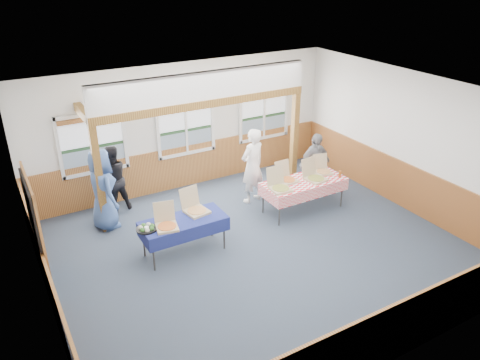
{
  "coord_description": "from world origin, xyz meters",
  "views": [
    {
      "loc": [
        -4.33,
        -6.81,
        5.4
      ],
      "look_at": [
        0.15,
        1.0,
        1.12
      ],
      "focal_mm": 35.0,
      "sensor_mm": 36.0,
      "label": 1
    }
  ],
  "objects_px": {
    "woman_white": "(252,166)",
    "person_grey": "(315,164)",
    "table_right": "(304,183)",
    "table_left": "(183,222)",
    "woman_black": "(112,179)",
    "man_blue": "(102,190)"
  },
  "relations": [
    {
      "from": "woman_black",
      "to": "table_right",
      "type": "bearing_deg",
      "value": 143.19
    },
    {
      "from": "table_left",
      "to": "table_right",
      "type": "distance_m",
      "value": 3.15
    },
    {
      "from": "woman_black",
      "to": "woman_white",
      "type": "bearing_deg",
      "value": 151.25
    },
    {
      "from": "person_grey",
      "to": "man_blue",
      "type": "bearing_deg",
      "value": 168.06
    },
    {
      "from": "woman_white",
      "to": "table_right",
      "type": "bearing_deg",
      "value": 115.31
    },
    {
      "from": "table_left",
      "to": "person_grey",
      "type": "height_order",
      "value": "person_grey"
    },
    {
      "from": "table_left",
      "to": "woman_black",
      "type": "distance_m",
      "value": 2.55
    },
    {
      "from": "woman_white",
      "to": "man_blue",
      "type": "xyz_separation_m",
      "value": [
        -3.43,
        0.56,
        -0.02
      ]
    },
    {
      "from": "table_left",
      "to": "man_blue",
      "type": "height_order",
      "value": "man_blue"
    },
    {
      "from": "table_left",
      "to": "woman_white",
      "type": "relative_size",
      "value": 0.94
    },
    {
      "from": "man_blue",
      "to": "table_left",
      "type": "bearing_deg",
      "value": -158.16
    },
    {
      "from": "table_right",
      "to": "table_left",
      "type": "bearing_deg",
      "value": 170.78
    },
    {
      "from": "table_left",
      "to": "person_grey",
      "type": "distance_m",
      "value": 4.02
    },
    {
      "from": "table_right",
      "to": "person_grey",
      "type": "relative_size",
      "value": 1.35
    },
    {
      "from": "woman_black",
      "to": "man_blue",
      "type": "xyz_separation_m",
      "value": [
        -0.38,
        -0.64,
        0.11
      ]
    },
    {
      "from": "table_right",
      "to": "woman_black",
      "type": "distance_m",
      "value": 4.42
    },
    {
      "from": "table_right",
      "to": "person_grey",
      "type": "bearing_deg",
      "value": 23.88
    },
    {
      "from": "woman_white",
      "to": "person_grey",
      "type": "relative_size",
      "value": 1.18
    },
    {
      "from": "table_right",
      "to": "woman_white",
      "type": "xyz_separation_m",
      "value": [
        -0.8,
        0.98,
        0.22
      ]
    },
    {
      "from": "woman_white",
      "to": "person_grey",
      "type": "height_order",
      "value": "woman_white"
    },
    {
      "from": "woman_white",
      "to": "person_grey",
      "type": "distance_m",
      "value": 1.63
    },
    {
      "from": "table_left",
      "to": "man_blue",
      "type": "distance_m",
      "value": 2.11
    }
  ]
}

